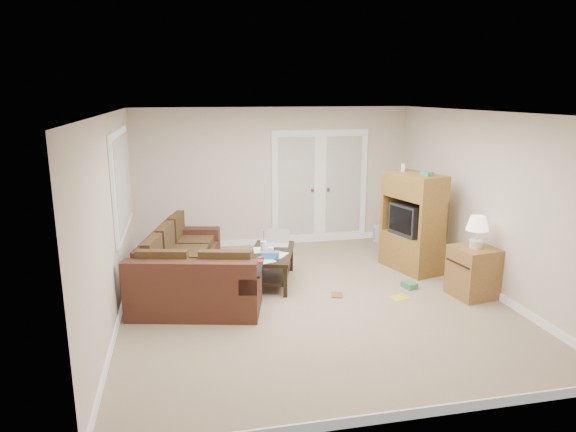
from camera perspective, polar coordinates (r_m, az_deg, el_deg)
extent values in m
plane|color=tan|center=(7.09, 2.62, -9.22)|extent=(5.50, 5.50, 0.00)
cube|color=silver|center=(6.54, 2.86, 11.42)|extent=(5.00, 5.50, 0.02)
cube|color=beige|center=(6.55, -18.94, -0.35)|extent=(0.02, 5.50, 2.50)
cube|color=beige|center=(7.71, 21.02, 1.49)|extent=(0.02, 5.50, 2.50)
cube|color=beige|center=(9.34, -1.52, 4.34)|extent=(5.00, 0.02, 2.50)
cube|color=beige|center=(4.21, 12.28, -7.46)|extent=(5.00, 0.02, 2.50)
cube|color=silver|center=(9.43, 0.91, 3.04)|extent=(0.90, 0.04, 2.13)
cube|color=silver|center=(9.67, 6.13, 3.23)|extent=(0.90, 0.04, 2.13)
cube|color=silver|center=(9.40, 0.95, 3.32)|extent=(0.68, 0.02, 1.80)
cube|color=silver|center=(9.64, 6.18, 3.49)|extent=(0.68, 0.02, 1.80)
cube|color=silver|center=(7.46, -18.01, 3.70)|extent=(0.04, 1.92, 1.42)
cube|color=silver|center=(7.46, -17.82, 3.71)|extent=(0.02, 1.74, 1.24)
cube|color=#4A281C|center=(7.80, -11.64, -5.84)|extent=(1.27, 2.22, 0.38)
cube|color=#4A281C|center=(7.75, -13.94, -3.08)|extent=(0.69, 2.08, 0.39)
cube|color=#4A281C|center=(8.59, -10.37, -1.95)|extent=(0.85, 0.40, 0.20)
cube|color=#45321B|center=(7.71, -11.20, -4.13)|extent=(0.99, 2.07, 0.11)
cube|color=#4A281C|center=(6.76, -10.17, -8.84)|extent=(1.78, 1.17, 0.38)
cube|color=#4A281C|center=(6.35, -10.85, -6.63)|extent=(1.64, 0.59, 0.39)
cube|color=#4A281C|center=(6.55, -4.15, -6.66)|extent=(0.40, 0.85, 0.20)
cube|color=#45321B|center=(6.74, -10.14, -6.68)|extent=(1.63, 0.88, 0.11)
cube|color=black|center=(6.51, -4.17, -5.72)|extent=(0.45, 0.77, 0.03)
cube|color=red|center=(6.70, -4.01, -5.01)|extent=(0.31, 0.17, 0.02)
cube|color=black|center=(7.53, -1.84, -4.16)|extent=(0.90, 1.29, 0.05)
cube|color=black|center=(7.62, -1.82, -6.26)|extent=(0.79, 1.18, 0.03)
cylinder|color=white|center=(7.46, -2.71, -3.44)|extent=(0.10, 0.10, 0.17)
cylinder|color=red|center=(7.41, -2.72, -2.26)|extent=(0.01, 0.01, 0.15)
cube|color=#376CB5|center=(7.20, -1.96, -4.36)|extent=(0.26, 0.19, 0.10)
cube|color=white|center=(7.42, -1.93, -4.19)|extent=(0.55, 0.72, 0.00)
cube|color=olive|center=(8.39, 13.51, -3.86)|extent=(0.77, 1.07, 0.58)
cube|color=olive|center=(8.14, 13.91, 3.27)|extent=(0.77, 1.07, 0.38)
cube|color=black|center=(8.23, 13.61, -0.36)|extent=(0.60, 0.68, 0.48)
cube|color=black|center=(8.08, 12.35, -0.42)|extent=(0.15, 0.48, 0.38)
cube|color=#3C8556|center=(7.93, 15.15, 4.55)|extent=(0.16, 0.20, 0.06)
cylinder|color=white|center=(8.32, 12.69, 5.29)|extent=(0.07, 0.07, 0.12)
cube|color=olive|center=(7.51, 19.90, -5.87)|extent=(0.61, 0.61, 0.70)
cylinder|color=beige|center=(7.39, 20.15, -2.93)|extent=(0.17, 0.17, 0.11)
cylinder|color=beige|center=(7.36, 20.23, -1.97)|extent=(0.03, 0.03, 0.15)
cone|color=white|center=(7.32, 20.33, -0.75)|extent=(0.30, 0.30, 0.19)
cube|color=white|center=(9.82, 9.92, -1.94)|extent=(0.13, 0.11, 0.31)
cube|color=yellow|center=(7.29, 12.26, -8.84)|extent=(0.28, 0.24, 0.01)
cube|color=#3C8556|center=(7.66, 13.33, -7.48)|extent=(0.21, 0.24, 0.08)
imported|color=brown|center=(7.23, 4.87, -8.72)|extent=(0.20, 0.24, 0.02)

